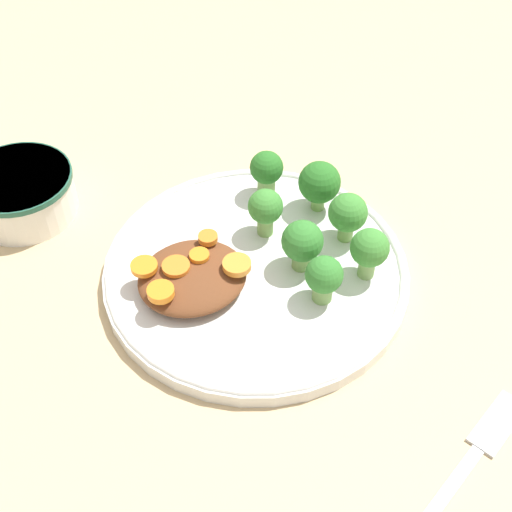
# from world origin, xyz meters

# --- Properties ---
(ground_plane) EXTENTS (4.00, 4.00, 0.00)m
(ground_plane) POSITION_xyz_m (0.00, 0.00, 0.00)
(ground_plane) COLOR tan
(plate) EXTENTS (0.29, 0.29, 0.02)m
(plate) POSITION_xyz_m (0.00, 0.00, 0.01)
(plate) COLOR silver
(plate) RESTS_ON ground_plane
(dip_bowl) EXTENTS (0.11, 0.11, 0.05)m
(dip_bowl) POSITION_xyz_m (0.20, 0.17, 0.03)
(dip_bowl) COLOR white
(dip_bowl) RESTS_ON ground_plane
(stew_mound) EXTENTS (0.09, 0.10, 0.02)m
(stew_mound) POSITION_xyz_m (0.01, 0.06, 0.03)
(stew_mound) COLOR brown
(stew_mound) RESTS_ON plate
(broccoli_floret_0) EXTENTS (0.03, 0.03, 0.05)m
(broccoli_floret_0) POSITION_xyz_m (0.04, -0.03, 0.05)
(broccoli_floret_0) COLOR #759E51
(broccoli_floret_0) RESTS_ON plate
(broccoli_floret_1) EXTENTS (0.04, 0.04, 0.05)m
(broccoli_floret_1) POSITION_xyz_m (-0.02, -0.04, 0.04)
(broccoli_floret_1) COLOR #759E51
(broccoli_floret_1) RESTS_ON plate
(broccoli_floret_2) EXTENTS (0.04, 0.04, 0.05)m
(broccoli_floret_2) POSITION_xyz_m (-0.06, -0.08, 0.05)
(broccoli_floret_2) COLOR #7FA85B
(broccoli_floret_2) RESTS_ON plate
(broccoli_floret_3) EXTENTS (0.04, 0.04, 0.05)m
(broccoli_floret_3) POSITION_xyz_m (0.04, -0.09, 0.05)
(broccoli_floret_3) COLOR #759E51
(broccoli_floret_3) RESTS_ON plate
(broccoli_floret_4) EXTENTS (0.03, 0.03, 0.05)m
(broccoli_floret_4) POSITION_xyz_m (-0.06, -0.03, 0.04)
(broccoli_floret_4) COLOR #759E51
(broccoli_floret_4) RESTS_ON plate
(broccoli_floret_5) EXTENTS (0.04, 0.04, 0.05)m
(broccoli_floret_5) POSITION_xyz_m (-0.01, -0.09, 0.05)
(broccoli_floret_5) COLOR #759E51
(broccoli_floret_5) RESTS_ON plate
(broccoli_floret_6) EXTENTS (0.03, 0.03, 0.05)m
(broccoli_floret_6) POSITION_xyz_m (0.09, -0.06, 0.04)
(broccoli_floret_6) COLOR #7FA85B
(broccoli_floret_6) RESTS_ON plate
(carrot_slice_0) EXTENTS (0.03, 0.03, 0.00)m
(carrot_slice_0) POSITION_xyz_m (0.01, 0.07, 0.04)
(carrot_slice_0) COLOR orange
(carrot_slice_0) RESTS_ON stew_mound
(carrot_slice_1) EXTENTS (0.03, 0.03, 0.01)m
(carrot_slice_1) POSITION_xyz_m (-0.01, 0.03, 0.04)
(carrot_slice_1) COLOR orange
(carrot_slice_1) RESTS_ON stew_mound
(carrot_slice_2) EXTENTS (0.02, 0.02, 0.01)m
(carrot_slice_2) POSITION_xyz_m (-0.01, 0.10, 0.04)
(carrot_slice_2) COLOR orange
(carrot_slice_2) RESTS_ON stew_mound
(carrot_slice_3) EXTENTS (0.02, 0.02, 0.00)m
(carrot_slice_3) POSITION_xyz_m (0.02, 0.05, 0.04)
(carrot_slice_3) COLOR orange
(carrot_slice_3) RESTS_ON stew_mound
(carrot_slice_4) EXTENTS (0.02, 0.02, 0.01)m
(carrot_slice_4) POSITION_xyz_m (0.03, 0.10, 0.04)
(carrot_slice_4) COLOR orange
(carrot_slice_4) RESTS_ON stew_mound
(carrot_slice_5) EXTENTS (0.02, 0.02, 0.01)m
(carrot_slice_5) POSITION_xyz_m (0.03, 0.03, 0.04)
(carrot_slice_5) COLOR orange
(carrot_slice_5) RESTS_ON stew_mound
(fork) EXTENTS (0.08, 0.19, 0.01)m
(fork) POSITION_xyz_m (-0.25, -0.05, 0.00)
(fork) COLOR silver
(fork) RESTS_ON ground_plane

